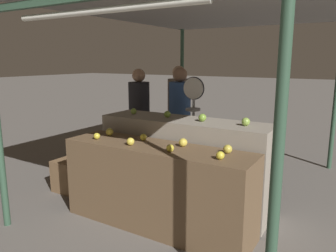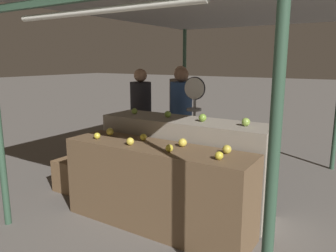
% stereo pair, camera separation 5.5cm
% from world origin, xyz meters
% --- Properties ---
extents(ground_plane, '(60.00, 60.00, 0.00)m').
position_xyz_m(ground_plane, '(0.00, 0.00, 0.00)').
color(ground_plane, '#66605B').
extents(market_canopy, '(2.95, 4.05, 2.35)m').
position_xyz_m(market_canopy, '(0.00, 1.05, 2.23)').
color(market_canopy, '#33513D').
rests_on(market_canopy, ground_plane).
extents(display_counter_front, '(2.05, 0.55, 0.87)m').
position_xyz_m(display_counter_front, '(0.00, 0.00, 0.44)').
color(display_counter_front, brown).
rests_on(display_counter_front, ground_plane).
extents(display_counter_back, '(2.05, 0.55, 1.06)m').
position_xyz_m(display_counter_back, '(0.00, 0.60, 0.53)').
color(display_counter_back, gray).
rests_on(display_counter_back, ground_plane).
extents(apple_front_0, '(0.07, 0.07, 0.07)m').
position_xyz_m(apple_front_0, '(-0.72, -0.10, 0.91)').
color(apple_front_0, gold).
rests_on(apple_front_0, display_counter_front).
extents(apple_front_1, '(0.08, 0.08, 0.08)m').
position_xyz_m(apple_front_1, '(-0.24, -0.12, 0.91)').
color(apple_front_1, yellow).
rests_on(apple_front_1, display_counter_front).
extents(apple_front_2, '(0.07, 0.07, 0.07)m').
position_xyz_m(apple_front_2, '(0.23, -0.12, 0.91)').
color(apple_front_2, gold).
rests_on(apple_front_2, display_counter_front).
extents(apple_front_3, '(0.08, 0.08, 0.08)m').
position_xyz_m(apple_front_3, '(0.73, -0.10, 0.91)').
color(apple_front_3, gold).
rests_on(apple_front_3, display_counter_front).
extents(apple_front_4, '(0.09, 0.09, 0.09)m').
position_xyz_m(apple_front_4, '(-0.71, 0.11, 0.92)').
color(apple_front_4, gold).
rests_on(apple_front_4, display_counter_front).
extents(apple_front_5, '(0.07, 0.07, 0.07)m').
position_xyz_m(apple_front_5, '(-0.24, 0.12, 0.91)').
color(apple_front_5, gold).
rests_on(apple_front_5, display_counter_front).
extents(apple_front_6, '(0.09, 0.09, 0.09)m').
position_xyz_m(apple_front_6, '(0.25, 0.12, 0.92)').
color(apple_front_6, yellow).
rests_on(apple_front_6, display_counter_front).
extents(apple_front_7, '(0.08, 0.08, 0.08)m').
position_xyz_m(apple_front_7, '(0.72, 0.12, 0.92)').
color(apple_front_7, gold).
rests_on(apple_front_7, display_counter_front).
extents(apple_back_0, '(0.08, 0.08, 0.08)m').
position_xyz_m(apple_back_0, '(-0.73, 0.59, 1.09)').
color(apple_back_0, '#8EB247').
rests_on(apple_back_0, display_counter_back).
extents(apple_back_1, '(0.08, 0.08, 0.08)m').
position_xyz_m(apple_back_1, '(-0.24, 0.60, 1.09)').
color(apple_back_1, '#84AD3D').
rests_on(apple_back_1, display_counter_back).
extents(apple_back_2, '(0.09, 0.09, 0.09)m').
position_xyz_m(apple_back_2, '(0.23, 0.59, 1.10)').
color(apple_back_2, '#7AA338').
rests_on(apple_back_2, display_counter_back).
extents(apple_back_3, '(0.09, 0.09, 0.09)m').
position_xyz_m(apple_back_3, '(0.73, 0.60, 1.10)').
color(apple_back_3, '#8EB247').
rests_on(apple_back_3, display_counter_back).
extents(produce_scale, '(0.30, 0.20, 1.52)m').
position_xyz_m(produce_scale, '(-0.19, 1.19, 1.11)').
color(produce_scale, '#99999E').
rests_on(produce_scale, ground_plane).
extents(person_vendor_at_scale, '(0.43, 0.43, 1.63)m').
position_xyz_m(person_vendor_at_scale, '(-0.59, 1.55, 0.94)').
color(person_vendor_at_scale, '#2D2D38').
rests_on(person_vendor_at_scale, ground_plane).
extents(person_customer_left, '(0.41, 0.41, 1.60)m').
position_xyz_m(person_customer_left, '(-1.35, 1.55, 0.92)').
color(person_customer_left, '#2D2D38').
rests_on(person_customer_left, ground_plane).
extents(person_customer_right, '(0.49, 0.49, 1.64)m').
position_xyz_m(person_customer_right, '(-0.92, 2.09, 0.94)').
color(person_customer_right, '#2D2D38').
rests_on(person_customer_right, ground_plane).
extents(wooden_crate_side, '(0.42, 0.42, 0.42)m').
position_xyz_m(wooden_crate_side, '(-1.50, 0.23, 0.21)').
color(wooden_crate_side, brown).
rests_on(wooden_crate_side, ground_plane).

